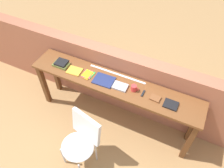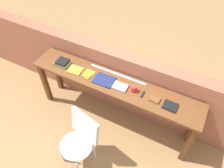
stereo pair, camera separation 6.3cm
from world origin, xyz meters
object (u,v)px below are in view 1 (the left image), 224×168
at_px(magazine_cycling, 74,71).
at_px(leather_journal_brown, 155,98).
at_px(chair_white_moulded, 81,140).
at_px(mug, 134,88).
at_px(book_open_centre, 104,80).
at_px(multitool_folded, 143,93).
at_px(pamphlet_pile_colourful, 88,74).
at_px(book_stack_leftmost, 61,64).
at_px(book_repair_rightmost, 171,105).

relative_size(magazine_cycling, leather_journal_brown, 1.58).
distance_m(chair_white_moulded, mug, 0.97).
distance_m(book_open_centre, multitool_folded, 0.57).
xyz_separation_m(chair_white_moulded, pamphlet_pile_colourful, (-0.31, 0.78, 0.36)).
distance_m(multitool_folded, leather_journal_brown, 0.17).
bearing_deg(book_stack_leftmost, pamphlet_pile_colourful, 0.04).
height_order(leather_journal_brown, book_repair_rightmost, leather_journal_brown).
xyz_separation_m(book_stack_leftmost, leather_journal_brown, (1.45, -0.00, -0.02)).
relative_size(pamphlet_pile_colourful, book_open_centre, 0.68).
height_order(chair_white_moulded, magazine_cycling, magazine_cycling).
bearing_deg(magazine_cycling, book_open_centre, -2.34).
distance_m(leather_journal_brown, book_repair_rightmost, 0.21).
distance_m(chair_white_moulded, leather_journal_brown, 1.10).
distance_m(book_stack_leftmost, leather_journal_brown, 1.45).
bearing_deg(multitool_folded, pamphlet_pile_colourful, -179.45).
distance_m(magazine_cycling, book_open_centre, 0.47).
bearing_deg(mug, multitool_folded, -1.00).
bearing_deg(chair_white_moulded, book_repair_rightmost, 40.19).
xyz_separation_m(mug, multitool_folded, (0.13, -0.00, -0.04)).
bearing_deg(magazine_cycling, multitool_folded, -2.72).
relative_size(chair_white_moulded, book_stack_leftmost, 3.86).
bearing_deg(multitool_folded, chair_white_moulded, -123.62).
relative_size(magazine_cycling, book_open_centre, 0.73).
height_order(magazine_cycling, mug, mug).
distance_m(mug, book_repair_rightmost, 0.51).
xyz_separation_m(pamphlet_pile_colourful, leather_journal_brown, (1.00, -0.00, 0.00)).
xyz_separation_m(magazine_cycling, book_repair_rightmost, (1.42, 0.01, 0.00)).
height_order(pamphlet_pile_colourful, book_open_centre, book_open_centre).
distance_m(book_open_centre, book_repair_rightmost, 0.95).
relative_size(magazine_cycling, pamphlet_pile_colourful, 1.08).
xyz_separation_m(chair_white_moulded, book_open_centre, (-0.05, 0.77, 0.36)).
bearing_deg(chair_white_moulded, book_open_centre, 93.68).
relative_size(book_stack_leftmost, book_open_centre, 0.82).
bearing_deg(multitool_folded, leather_journal_brown, -4.07).
relative_size(mug, book_repair_rightmost, 0.62).
xyz_separation_m(book_open_centre, multitool_folded, (0.57, 0.01, -0.00)).
xyz_separation_m(multitool_folded, leather_journal_brown, (0.17, -0.01, 0.00)).
relative_size(book_stack_leftmost, magazine_cycling, 1.12).
distance_m(magazine_cycling, leather_journal_brown, 1.21).
bearing_deg(book_open_centre, book_repair_rightmost, -2.82).
bearing_deg(book_stack_leftmost, mug, 0.53).
bearing_deg(book_repair_rightmost, leather_journal_brown, 177.83).
xyz_separation_m(chair_white_moulded, mug, (0.39, 0.79, 0.40)).
bearing_deg(mug, chair_white_moulded, -116.39).
xyz_separation_m(chair_white_moulded, leather_journal_brown, (0.69, 0.77, 0.37)).
distance_m(multitool_folded, book_repair_rightmost, 0.38).
bearing_deg(pamphlet_pile_colourful, book_repair_rightmost, -0.76).
height_order(magazine_cycling, pamphlet_pile_colourful, same).
height_order(chair_white_moulded, book_stack_leftmost, book_stack_leftmost).
height_order(chair_white_moulded, mug, mug).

